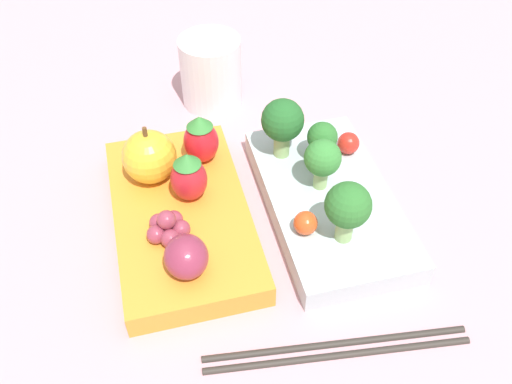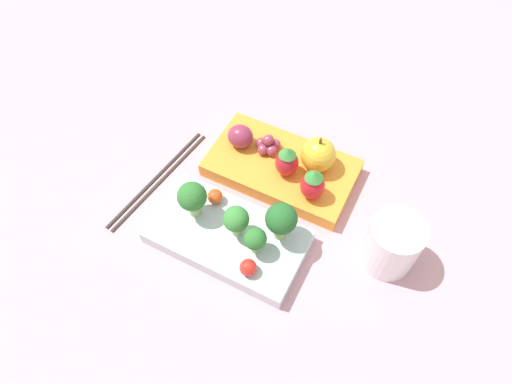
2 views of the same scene
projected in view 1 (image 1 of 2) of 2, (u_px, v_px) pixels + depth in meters
name	position (u px, v px, depth m)	size (l,w,h in m)	color
ground_plane	(258.00, 215.00, 0.54)	(4.00, 4.00, 0.00)	#C6939E
bento_box_savoury	(328.00, 201.00, 0.54)	(0.21, 0.12, 0.02)	silver
bento_box_fruit	(182.00, 216.00, 0.53)	(0.22, 0.13, 0.02)	orange
broccoli_floret_0	(322.00, 138.00, 0.54)	(0.03, 0.03, 0.04)	#93B770
broccoli_floret_1	(348.00, 207.00, 0.47)	(0.04, 0.04, 0.06)	#93B770
broccoli_floret_2	(324.00, 162.00, 0.51)	(0.03, 0.03, 0.05)	#93B770
broccoli_floret_3	(283.00, 122.00, 0.54)	(0.04, 0.04, 0.06)	#93B770
cherry_tomato_0	(348.00, 143.00, 0.57)	(0.02, 0.02, 0.02)	red
cherry_tomato_1	(306.00, 223.00, 0.49)	(0.02, 0.02, 0.02)	#DB4C1E
apple	(149.00, 157.00, 0.53)	(0.05, 0.05, 0.06)	gold
strawberry_0	(189.00, 177.00, 0.51)	(0.03, 0.03, 0.05)	red
strawberry_1	(201.00, 139.00, 0.55)	(0.03, 0.03, 0.05)	red
plum	(186.00, 257.00, 0.46)	(0.04, 0.04, 0.04)	#892D47
grape_cluster	(168.00, 227.00, 0.49)	(0.04, 0.04, 0.03)	#93384C
drinking_cup	(212.00, 71.00, 0.64)	(0.07, 0.07, 0.08)	silver
chopsticks_pair	(337.00, 348.00, 0.44)	(0.05, 0.21, 0.01)	#332D28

